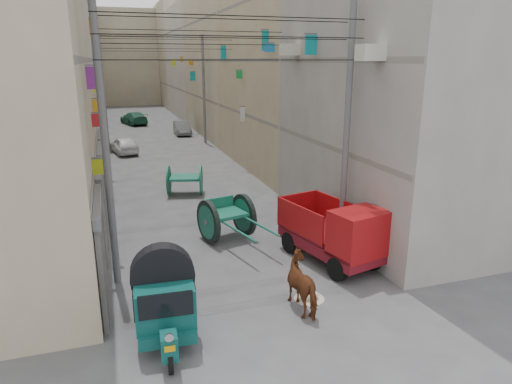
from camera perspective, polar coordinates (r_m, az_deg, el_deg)
name	(u,v)px	position (r m, az deg, el deg)	size (l,w,h in m)	color
building_row_left	(42,57)	(41.01, -25.18, 15.07)	(8.00, 62.00, 14.00)	#BAA78D
building_row_right	(238,57)	(42.34, -2.31, 16.51)	(8.00, 62.00, 14.00)	#9C9792
end_cap_building	(127,58)	(72.72, -15.80, 15.82)	(22.00, 10.00, 13.00)	#AEA589
shutters_left	(102,193)	(17.66, -18.71, -0.16)	(0.18, 14.40, 2.88)	#505156
signboards	(167,107)	(28.64, -11.08, 10.33)	(8.22, 40.52, 5.67)	orange
ac_units	(329,21)	(16.02, 9.08, 20.40)	(0.70, 6.55, 3.35)	beige
utility_poles	(178,105)	(23.99, -9.71, 10.69)	(7.40, 22.20, 8.00)	#59585B
overhead_cables	(184,47)	(21.33, -8.98, 17.51)	(7.40, 22.52, 1.12)	black
auto_rickshaw	(164,298)	(10.78, -11.43, -12.80)	(1.52, 2.53, 1.76)	black
tonga_cart	(227,217)	(16.30, -3.70, -3.18)	(2.10, 3.64, 1.55)	black
mini_truck	(339,236)	(14.34, 10.34, -5.48)	(2.39, 3.87, 2.02)	black
second_cart	(185,179)	(21.91, -8.88, 1.60)	(1.92, 1.79, 1.42)	#155F48
feed_sack	(309,295)	(12.64, 6.68, -12.65)	(0.51, 0.41, 0.25)	beige
horse	(306,284)	(11.96, 6.21, -11.34)	(0.75, 1.64, 1.39)	brown
distant_car_white	(124,145)	(32.72, -16.20, 5.65)	(1.39, 3.45, 1.18)	silver
distant_car_grey	(182,128)	(40.21, -9.22, 7.94)	(1.25, 3.58, 1.18)	#4D5250
distant_car_green	(134,118)	(47.68, -15.02, 8.91)	(1.75, 4.30, 1.25)	#205E45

